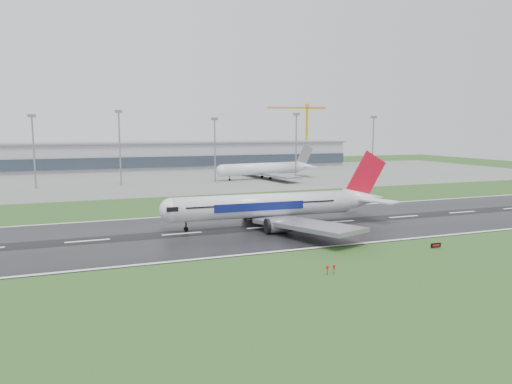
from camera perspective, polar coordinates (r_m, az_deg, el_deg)
name	(u,v)px	position (r m, az deg, el deg)	size (l,w,h in m)	color
ground	(265,228)	(112.92, 1.07, -4.33)	(520.00, 520.00, 0.00)	#244B1B
runway	(265,227)	(112.91, 1.07, -4.30)	(400.00, 45.00, 0.10)	black
apron	(171,178)	(232.59, -10.21, 1.72)	(400.00, 130.00, 0.08)	slate
terminal	(153,156)	(291.13, -12.33, 4.29)	(240.00, 36.00, 15.00)	#91949B
main_airliner	(279,190)	(114.31, 2.85, 0.19)	(57.73, 54.98, 17.04)	silver
parked_airliner	(265,162)	(223.05, 1.14, 3.60)	(52.93, 49.28, 15.51)	white
tower_crane	(307,133)	(338.12, 6.16, 7.09)	(41.66, 2.27, 41.38)	orange
runway_sign	(436,246)	(100.17, 20.91, -6.07)	(2.30, 0.26, 1.04)	black
floodmast_1	(34,153)	(203.87, -25.27, 4.24)	(0.64, 0.64, 27.99)	gray
floodmast_2	(120,150)	(203.61, -16.14, 4.94)	(0.64, 0.64, 30.00)	gray
floodmast_3	(215,151)	(210.57, -4.99, 4.93)	(0.64, 0.64, 27.33)	gray
floodmast_4	(296,147)	(224.24, 4.86, 5.40)	(0.64, 0.64, 29.81)	gray
floodmast_5	(373,147)	(245.36, 13.94, 5.28)	(0.64, 0.64, 28.82)	gray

